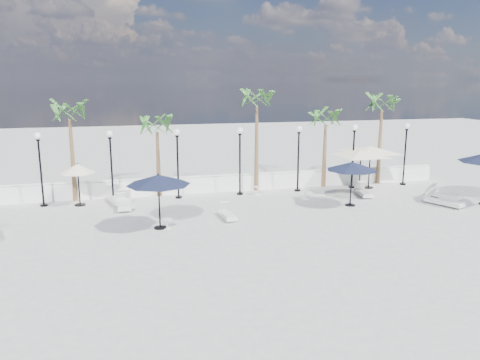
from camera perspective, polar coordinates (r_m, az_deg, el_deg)
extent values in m
plane|color=#9C9C97|center=(20.75, 4.34, -5.94)|extent=(100.00, 100.00, 0.00)
cube|color=white|center=(27.61, -0.51, -0.37)|extent=(26.00, 0.30, 0.90)
cube|color=white|center=(27.50, -0.51, 0.69)|extent=(26.00, 0.12, 0.08)
cylinder|color=black|center=(26.35, -22.79, -2.84)|extent=(0.36, 0.36, 0.10)
cylinder|color=black|center=(26.00, -23.10, 0.79)|extent=(0.10, 0.10, 3.50)
cylinder|color=black|center=(25.75, -23.41, 4.50)|extent=(0.18, 0.18, 0.10)
sphere|color=white|center=(25.72, -23.45, 4.96)|extent=(0.36, 0.36, 0.36)
cylinder|color=black|center=(26.02, -15.16, -2.49)|extent=(0.36, 0.36, 0.10)
cylinder|color=black|center=(25.66, -15.37, 1.19)|extent=(0.10, 0.10, 3.50)
cylinder|color=black|center=(25.40, -15.58, 4.96)|extent=(0.18, 0.18, 0.10)
sphere|color=white|center=(25.38, -15.61, 5.43)|extent=(0.36, 0.36, 0.36)
cylinder|color=black|center=(26.16, -7.48, -2.08)|extent=(0.36, 0.36, 0.10)
cylinder|color=black|center=(25.79, -7.58, 1.58)|extent=(0.10, 0.10, 3.50)
cylinder|color=black|center=(25.54, -7.69, 5.33)|extent=(0.18, 0.18, 0.10)
sphere|color=white|center=(25.52, -7.70, 5.80)|extent=(0.36, 0.36, 0.36)
cylinder|color=black|center=(26.75, -0.01, -1.66)|extent=(0.36, 0.36, 0.10)
cylinder|color=black|center=(26.40, -0.01, 1.93)|extent=(0.10, 0.10, 3.50)
cylinder|color=black|center=(26.15, -0.01, 5.59)|extent=(0.18, 0.18, 0.10)
sphere|color=white|center=(26.13, -0.01, 6.05)|extent=(0.36, 0.36, 0.36)
cylinder|color=black|center=(27.78, 7.01, -1.23)|extent=(0.36, 0.36, 0.10)
cylinder|color=black|center=(27.44, 7.10, 2.22)|extent=(0.10, 0.10, 3.50)
cylinder|color=black|center=(27.20, 7.20, 5.75)|extent=(0.18, 0.18, 0.10)
sphere|color=white|center=(27.18, 7.21, 6.19)|extent=(0.36, 0.36, 0.36)
cylinder|color=black|center=(29.19, 13.45, -0.82)|extent=(0.36, 0.36, 0.10)
cylinder|color=black|center=(28.87, 13.61, 2.47)|extent=(0.10, 0.10, 3.50)
cylinder|color=black|center=(28.64, 13.78, 5.82)|extent=(0.18, 0.18, 0.10)
sphere|color=white|center=(28.62, 13.80, 6.24)|extent=(0.36, 0.36, 0.36)
cylinder|color=black|center=(30.94, 19.22, -0.45)|extent=(0.36, 0.36, 0.10)
cylinder|color=black|center=(30.64, 19.44, 2.65)|extent=(0.10, 0.10, 3.50)
cylinder|color=black|center=(30.42, 19.66, 5.81)|extent=(0.18, 0.18, 0.10)
sphere|color=white|center=(30.40, 19.69, 6.21)|extent=(0.36, 0.36, 0.36)
cone|color=brown|center=(26.50, -19.72, 2.24)|extent=(0.28, 0.28, 4.40)
cone|color=brown|center=(26.48, -9.93, 1.89)|extent=(0.28, 0.28, 3.60)
cone|color=brown|center=(27.35, 2.03, 3.87)|extent=(0.28, 0.28, 5.00)
cone|color=brown|center=(28.91, 10.25, 2.93)|extent=(0.28, 0.28, 3.80)
cone|color=brown|center=(30.54, 16.65, 3.86)|extent=(0.28, 0.28, 4.60)
cube|color=silver|center=(24.75, -13.85, -2.97)|extent=(0.97, 1.67, 0.09)
cube|color=silver|center=(24.53, -13.71, -2.87)|extent=(0.79, 1.17, 0.09)
cube|color=silver|center=(25.27, -14.32, -1.95)|extent=(0.58, 0.50, 0.49)
cube|color=silver|center=(25.70, -14.75, -2.37)|extent=(1.25, 2.23, 0.11)
cube|color=silver|center=(25.40, -14.60, -2.24)|extent=(1.02, 1.55, 0.11)
cube|color=silver|center=(26.41, -15.28, -1.06)|extent=(0.77, 0.66, 0.66)
cube|color=silver|center=(24.59, -13.87, -2.99)|extent=(0.69, 2.02, 0.11)
cube|color=silver|center=(24.29, -13.89, -2.88)|extent=(0.64, 1.37, 0.11)
cube|color=silver|center=(25.28, -13.91, -1.63)|extent=(0.64, 0.48, 0.63)
cube|color=silver|center=(22.15, -1.55, -4.38)|extent=(0.67, 1.66, 0.09)
cube|color=silver|center=(21.93, -1.39, -4.29)|extent=(0.59, 1.13, 0.09)
cube|color=silver|center=(22.67, -2.05, -3.15)|extent=(0.54, 0.42, 0.51)
cube|color=silver|center=(27.27, 14.87, -1.62)|extent=(0.91, 1.79, 0.09)
cube|color=silver|center=(27.03, 15.02, -1.52)|extent=(0.76, 1.24, 0.09)
cube|color=silver|center=(27.84, 14.50, -0.59)|extent=(0.61, 0.51, 0.53)
cube|color=silver|center=(28.15, 23.57, -1.78)|extent=(1.36, 1.97, 0.10)
cube|color=silver|center=(28.01, 24.05, -1.65)|extent=(1.07, 1.40, 0.10)
cube|color=silver|center=(28.42, 22.29, -0.77)|extent=(0.72, 0.65, 0.59)
cube|color=silver|center=(26.57, 23.64, -2.55)|extent=(1.41, 2.08, 0.11)
cube|color=silver|center=(26.42, 24.17, -2.41)|extent=(1.11, 1.47, 0.11)
cube|color=silver|center=(26.86, 22.22, -1.41)|extent=(0.76, 0.68, 0.62)
cylinder|color=silver|center=(20.97, -8.83, -5.83)|extent=(0.35, 0.35, 0.03)
cylinder|color=silver|center=(20.91, -8.84, -5.31)|extent=(0.05, 0.05, 0.42)
cylinder|color=silver|center=(20.84, -8.86, -4.73)|extent=(0.46, 0.46, 0.03)
cylinder|color=silver|center=(26.72, 2.14, -1.76)|extent=(0.37, 0.37, 0.03)
cylinder|color=silver|center=(26.67, 2.14, -1.33)|extent=(0.06, 0.06, 0.45)
cylinder|color=silver|center=(26.62, 2.14, -0.84)|extent=(0.48, 0.48, 0.03)
cylinder|color=silver|center=(25.98, 7.94, -2.27)|extent=(0.44, 0.44, 0.03)
cylinder|color=silver|center=(25.92, 7.96, -1.75)|extent=(0.07, 0.07, 0.52)
cylinder|color=silver|center=(25.86, 7.98, -1.16)|extent=(0.57, 0.57, 0.03)
cylinder|color=black|center=(21.05, -9.70, -5.74)|extent=(0.54, 0.54, 0.06)
cylinder|color=black|center=(20.73, -9.82, -2.70)|extent=(0.07, 0.07, 2.37)
cone|color=black|center=(20.50, -9.92, 0.03)|extent=(2.80, 2.80, 0.44)
sphere|color=black|center=(20.45, -9.94, 0.70)|extent=(0.08, 0.08, 0.08)
cylinder|color=black|center=(25.07, 13.27, -2.99)|extent=(0.53, 0.53, 0.06)
cylinder|color=black|center=(24.81, 13.39, -0.52)|extent=(0.07, 0.07, 2.26)
cone|color=black|center=(24.63, 13.50, 1.66)|extent=(2.64, 2.64, 0.42)
sphere|color=black|center=(24.59, 13.53, 2.20)|extent=(0.08, 0.08, 0.08)
cylinder|color=black|center=(29.39, 15.37, -0.88)|extent=(0.57, 0.57, 0.07)
cylinder|color=black|center=(29.15, 15.51, 1.49)|extent=(0.08, 0.08, 2.53)
pyramid|color=beige|center=(28.95, 15.65, 4.00)|extent=(5.61, 5.61, 0.39)
cylinder|color=black|center=(28.59, 14.31, -1.18)|extent=(0.56, 0.56, 0.06)
cylinder|color=black|center=(28.35, 14.43, 1.14)|extent=(0.08, 0.08, 2.42)
pyramid|color=beige|center=(28.15, 14.57, 3.61)|extent=(5.25, 5.25, 0.38)
cylinder|color=black|center=(25.84, -18.90, -2.87)|extent=(0.57, 0.57, 0.06)
cylinder|color=black|center=(25.60, -19.06, -0.63)|extent=(0.07, 0.07, 2.14)
cone|color=beige|center=(25.43, -19.20, 1.32)|extent=(1.83, 1.83, 0.46)
sphere|color=black|center=(25.39, -19.23, 1.88)|extent=(0.08, 0.08, 0.08)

